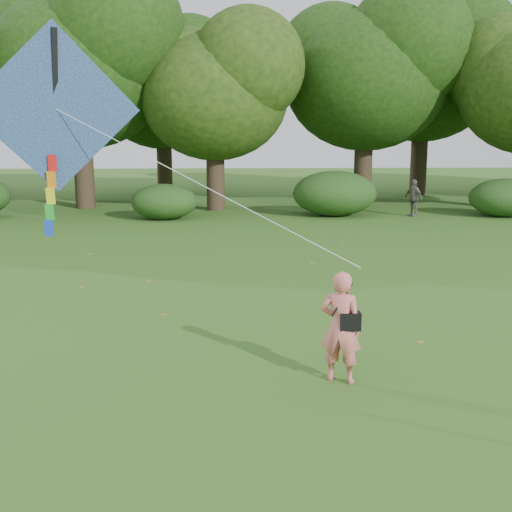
{
  "coord_description": "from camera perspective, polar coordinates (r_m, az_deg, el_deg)",
  "views": [
    {
      "loc": [
        -1.33,
        -8.62,
        3.64
      ],
      "look_at": [
        -0.91,
        2.0,
        1.5
      ],
      "focal_mm": 45.0,
      "sensor_mm": 36.0,
      "label": 1
    }
  ],
  "objects": [
    {
      "name": "ground",
      "position": [
        9.45,
        6.11,
        -11.33
      ],
      "size": [
        100.0,
        100.0,
        0.0
      ],
      "primitive_type": "plane",
      "color": "#265114",
      "rests_on": "ground"
    },
    {
      "name": "crossbody_bag",
      "position": [
        9.3,
        8.31,
        -5.67
      ],
      "size": [
        0.43,
        0.2,
        0.68
      ],
      "color": "black",
      "rests_on": "ground"
    },
    {
      "name": "flying_kite",
      "position": [
        10.66,
        -17.38,
        12.16
      ],
      "size": [
        5.79,
        2.02,
        3.53
      ],
      "color": "#232D98",
      "rests_on": "ground"
    },
    {
      "name": "shrub_band",
      "position": [
        26.38,
        -0.93,
        5.31
      ],
      "size": [
        39.15,
        3.22,
        1.88
      ],
      "color": "#264919",
      "rests_on": "ground"
    },
    {
      "name": "tree_line",
      "position": [
        31.71,
        3.29,
        14.9
      ],
      "size": [
        54.7,
        15.3,
        9.48
      ],
      "color": "#3A2D1E",
      "rests_on": "ground"
    },
    {
      "name": "man_kite_flyer",
      "position": [
        9.34,
        7.55,
        -6.27
      ],
      "size": [
        0.71,
        0.6,
        1.65
      ],
      "primitive_type": "imported",
      "rotation": [
        0.0,
        0.0,
        2.73
      ],
      "color": "#DA6C67",
      "rests_on": "ground"
    },
    {
      "name": "fallen_leaves",
      "position": [
        13.71,
        -4.27,
        -4.03
      ],
      "size": [
        7.99,
        14.54,
        0.01
      ],
      "color": "olive",
      "rests_on": "ground"
    },
    {
      "name": "bystander_right",
      "position": [
        27.49,
        13.81,
        5.04
      ],
      "size": [
        0.79,
        0.96,
        1.53
      ],
      "primitive_type": "imported",
      "rotation": [
        0.0,
        0.0,
        -1.02
      ],
      "color": "#635C58",
      "rests_on": "ground"
    }
  ]
}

